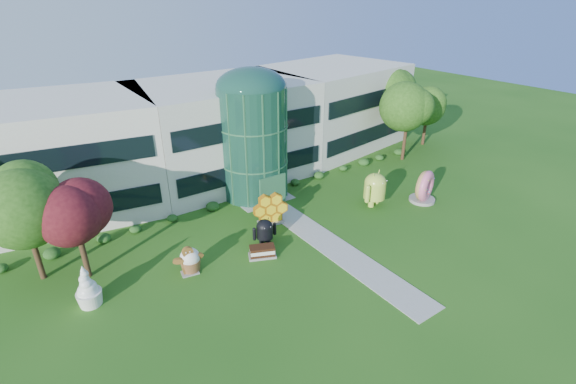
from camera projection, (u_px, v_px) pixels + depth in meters
ground at (341, 252)px, 30.08m from camera, size 140.00×140.00×0.00m
building at (222, 129)px, 41.34m from camera, size 46.00×15.00×9.30m
atrium at (253, 143)px, 36.81m from camera, size 6.00×6.00×9.80m
walkway at (323, 240)px, 31.55m from camera, size 2.40×20.00×0.04m
tree_red at (80, 237)px, 26.30m from camera, size 4.00×4.00×6.00m
trees_backdrop at (248, 148)px, 37.85m from camera, size 52.00×8.00×8.40m
android_green at (375, 187)px, 36.07m from camera, size 3.50×2.80×3.47m
android_black at (265, 230)px, 30.77m from camera, size 2.15×1.59×2.26m
donut at (424, 186)px, 36.83m from camera, size 3.11×2.20×2.94m
gingerbread at (189, 260)px, 27.41m from camera, size 2.37×1.24×2.08m
ice_cream_sandwich at (262, 252)px, 29.41m from camera, size 2.15×1.65×0.86m
honeycomb at (270, 210)px, 33.39m from camera, size 3.19×1.79×2.37m
froyo at (87, 286)px, 24.51m from camera, size 2.07×2.07×2.73m
cupcake at (190, 260)px, 27.75m from camera, size 1.81×1.81×1.74m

